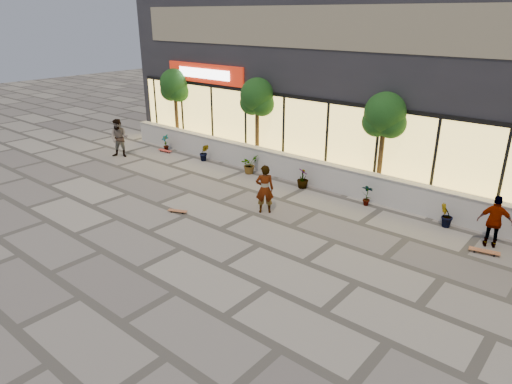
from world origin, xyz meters
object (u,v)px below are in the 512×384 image
Objects in this scene: tree_midwest at (257,99)px; skateboard_left at (165,150)px; skateboard_center at (177,211)px; tree_mideast at (385,118)px; skater_right_near at (495,222)px; skater_left at (119,138)px; skateboard_right_near at (484,251)px; tree_west at (175,87)px; skater_center at (265,189)px.

skateboard_left is at bearing -162.58° from tree_midwest.
tree_midwest is at bearing 79.43° from skateboard_center.
skateboard_center is (-4.57, -6.08, -2.92)m from tree_mideast.
skateboard_left is (-4.78, -1.50, -2.90)m from tree_midwest.
skater_right_near is (10.50, -1.72, -2.18)m from tree_midwest.
tree_midwest is 10.86m from skater_right_near.
skateboard_left is at bearing -172.08° from tree_mideast.
skater_left is 7.75m from skateboard_center.
skateboard_right_near is (9.07, 3.77, 0.01)m from skateboard_center.
skater_right_near is at bearing -9.29° from tree_midwest.
tree_midwest is at bearing 0.00° from tree_west.
skateboard_right_near reaches higher than skateboard_left.
tree_mideast is at bearing 3.85° from skateboard_left.
skater_center reaches higher than skateboard_right_near.
skater_center is 3.15m from skateboard_center.
tree_midwest is at bearing 154.83° from skateboard_right_near.
skateboard_right_near reaches higher than skateboard_center.
skater_left is 16.37m from skater_right_near.
skateboard_center is at bearing -76.72° from tree_midwest.
skateboard_center is (1.43, -6.08, -2.92)m from tree_midwest.
skateboard_center is (7.22, -2.69, -0.85)m from skater_left.
tree_midwest reaches higher than skateboard_center.
skater_center is 1.07× the size of skater_right_near.
skater_left reaches higher than skater_center.
tree_west is 3.35m from skateboard_left.
skateboard_right_near is (15.28, -0.81, 0.00)m from skateboard_left.
skateboard_right_near is at bearing -1.29° from skateboard_center.
tree_west reaches higher than skateboard_center.
skateboard_right_near is (-0.00, -0.59, -0.73)m from skater_right_near.
skater_left is 16.34m from skateboard_right_near.
tree_west is at bearing 180.00° from tree_mideast.
skateboard_left is at bearing 119.78° from skateboard_center.
tree_west is 1.00× the size of tree_mideast.
tree_midwest reaches higher than skater_center.
skateboard_left is at bearing -58.22° from skater_center.
tree_west is 5.50m from tree_midwest.
tree_midwest is at bearing -88.88° from skater_center.
skater_left is at bearing -163.97° from tree_mideast.
tree_west reaches higher than skateboard_left.
skater_center is at bearing -118.99° from tree_mideast.
tree_west is 10.32m from skater_center.
skateboard_center is (6.93, -6.08, -2.92)m from tree_west.
skater_left is (-0.29, -3.39, -2.06)m from tree_west.
skateboard_right_near is (16.00, -2.31, -2.90)m from tree_west.
tree_midwest is 4.78× the size of skateboard_left.
skater_right_near is 2.30× the size of skateboard_center.
tree_west is 4.78× the size of skateboard_left.
skateboard_left is (-6.22, 4.58, 0.01)m from skateboard_center.
skateboard_right_near is at bearing -7.11° from skateboard_left.
skateboard_left is at bearing 164.21° from skateboard_right_near.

